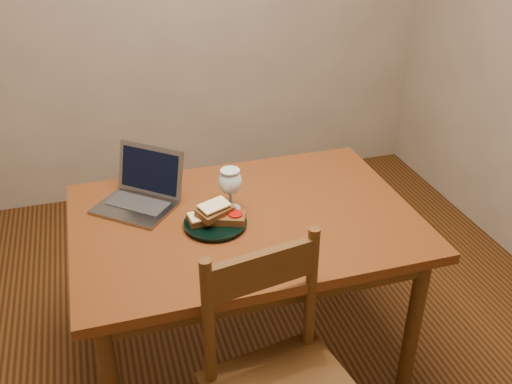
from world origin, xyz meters
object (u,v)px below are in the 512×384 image
object	(u,v)px
chair	(282,381)
laptop	(142,190)
table	(245,235)
plate	(215,224)
milk_glass	(230,190)

from	to	relation	value
chair	laptop	bearing A→B (deg)	100.50
table	laptop	bearing A→B (deg)	148.09
plate	milk_glass	size ratio (longest dim) A/B	1.33
table	milk_glass	xyz separation A→B (m)	(-0.04, 0.07, 0.17)
table	laptop	world-z (taller)	laptop
chair	laptop	distance (m)	0.93
laptop	milk_glass	bearing A→B (deg)	14.50
table	plate	size ratio (longest dim) A/B	5.50
table	laptop	size ratio (longest dim) A/B	3.31
milk_glass	laptop	world-z (taller)	laptop
chair	milk_glass	distance (m)	0.74
chair	milk_glass	size ratio (longest dim) A/B	2.87
milk_glass	laptop	distance (m)	0.36
chair	plate	distance (m)	0.63
laptop	plate	bearing A→B (deg)	-6.35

